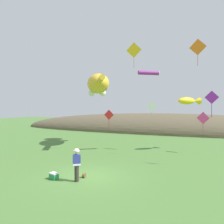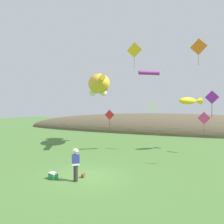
{
  "view_description": "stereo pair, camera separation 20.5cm",
  "coord_description": "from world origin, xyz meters",
  "views": [
    {
      "loc": [
        6.13,
        -10.99,
        4.05
      ],
      "look_at": [
        0.0,
        4.0,
        3.68
      ],
      "focal_mm": 35.0,
      "sensor_mm": 36.0,
      "label": 1
    },
    {
      "loc": [
        6.32,
        -10.92,
        4.05
      ],
      "look_at": [
        0.0,
        4.0,
        3.68
      ],
      "focal_mm": 35.0,
      "sensor_mm": 36.0,
      "label": 2
    }
  ],
  "objects": [
    {
      "name": "ground_plane",
      "position": [
        0.0,
        0.0,
        0.0
      ],
      "size": [
        120.0,
        120.0,
        0.0
      ],
      "primitive_type": "plane",
      "color": "#477033"
    },
    {
      "name": "distant_hill_ridge",
      "position": [
        0.0,
        26.14,
        0.0
      ],
      "size": [
        55.35,
        12.39,
        6.0
      ],
      "color": "brown",
      "rests_on": "ground"
    },
    {
      "name": "festival_attendant",
      "position": [
        -0.1,
        -0.83,
        0.95
      ],
      "size": [
        0.49,
        0.46,
        1.77
      ],
      "color": "#332D28",
      "rests_on": "ground"
    },
    {
      "name": "kite_spool",
      "position": [
        -0.05,
        -0.12,
        0.14
      ],
      "size": [
        0.13,
        0.27,
        0.27
      ],
      "color": "olive",
      "rests_on": "ground"
    },
    {
      "name": "picnic_cooler",
      "position": [
        -1.49,
        -0.99,
        0.18
      ],
      "size": [
        0.56,
        0.44,
        0.36
      ],
      "color": "#268C4C",
      "rests_on": "ground"
    },
    {
      "name": "kite_giant_cat",
      "position": [
        -4.36,
        10.53,
        6.54
      ],
      "size": [
        4.79,
        7.24,
        2.46
      ],
      "color": "gold"
    },
    {
      "name": "kite_fish_windsock",
      "position": [
        5.08,
        10.35,
        4.63
      ],
      "size": [
        2.21,
        2.19,
        0.75
      ],
      "color": "yellow"
    },
    {
      "name": "kite_tube_streamer",
      "position": [
        1.83,
        8.18,
        7.08
      ],
      "size": [
        1.81,
        1.43,
        0.44
      ],
      "color": "#8C268C"
    },
    {
      "name": "kite_diamond_violet",
      "position": [
        6.78,
        5.01,
        4.67
      ],
      "size": [
        0.89,
        0.09,
        1.79
      ],
      "color": "purple"
    },
    {
      "name": "kite_diamond_white",
      "position": [
        2.35,
        6.96,
        4.08
      ],
      "size": [
        0.94,
        0.2,
        1.85
      ],
      "color": "white"
    },
    {
      "name": "kite_diamond_gold",
      "position": [
        0.6,
        7.63,
        9.06
      ],
      "size": [
        1.36,
        0.12,
        2.26
      ],
      "color": "yellow"
    },
    {
      "name": "kite_diamond_red",
      "position": [
        -1.78,
        7.6,
        3.31
      ],
      "size": [
        0.97,
        0.06,
        1.87
      ],
      "color": "red"
    },
    {
      "name": "kite_diamond_orange",
      "position": [
        5.82,
        9.44,
        9.24
      ],
      "size": [
        1.43,
        0.2,
        2.34
      ],
      "color": "orange"
    },
    {
      "name": "kite_diamond_pink",
      "position": [
        6.3,
        9.51,
        3.07
      ],
      "size": [
        1.05,
        0.35,
        2.0
      ],
      "color": "#E53F8C"
    }
  ]
}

